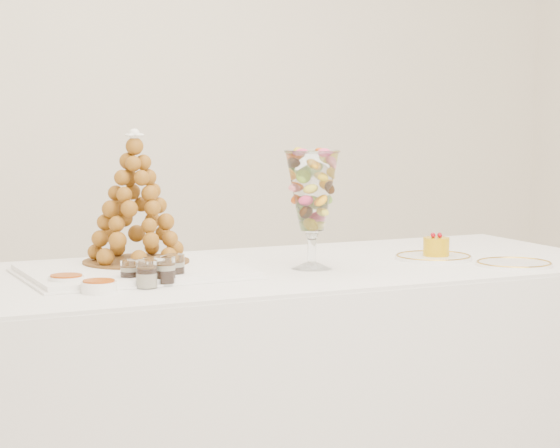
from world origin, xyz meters
name	(u,v)px	position (x,y,z in m)	size (l,w,h in m)	color
buffet_table	(259,408)	(-0.06, 0.12, 0.42)	(2.21, 0.94, 0.83)	white
lace_tray	(134,271)	(-0.42, 0.14, 0.84)	(0.59, 0.44, 0.02)	white
macaron_vase	(312,193)	(0.08, 0.06, 1.05)	(0.15, 0.15, 0.34)	white
cake_plate	(433,257)	(0.50, 0.09, 0.84)	(0.24, 0.24, 0.01)	white
spare_plate	(514,264)	(0.65, -0.12, 0.84)	(0.22, 0.22, 0.01)	white
verrine_a	(129,272)	(-0.48, -0.01, 0.86)	(0.05, 0.05, 0.06)	white
verrine_b	(152,270)	(-0.42, -0.01, 0.86)	(0.05, 0.05, 0.07)	white
verrine_c	(175,268)	(-0.35, 0.00, 0.87)	(0.05, 0.05, 0.07)	white
verrine_d	(147,274)	(-0.45, -0.09, 0.87)	(0.05, 0.05, 0.07)	white
verrine_e	(165,271)	(-0.40, -0.06, 0.87)	(0.06, 0.06, 0.08)	white
ramekin_back	(66,282)	(-0.64, 0.01, 0.85)	(0.09, 0.09, 0.03)	white
ramekin_front	(99,287)	(-0.58, -0.10, 0.85)	(0.09, 0.09, 0.03)	white
croquembouche	(135,198)	(-0.39, 0.25, 1.04)	(0.31, 0.31, 0.38)	brown
mousse_cake	(436,246)	(0.51, 0.09, 0.87)	(0.08, 0.08, 0.07)	#D29E09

